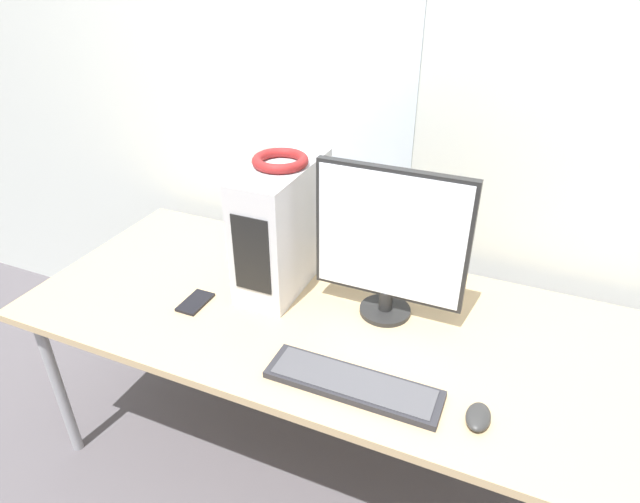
% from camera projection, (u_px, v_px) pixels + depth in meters
% --- Properties ---
extents(wall_back, '(8.00, 0.07, 2.70)m').
position_uv_depth(wall_back, '(409.00, 85.00, 1.89)').
color(wall_back, silver).
rests_on(wall_back, ground_plane).
extents(desk, '(2.20, 0.88, 0.71)m').
position_uv_depth(desk, '(347.00, 329.00, 1.78)').
color(desk, tan).
rests_on(desk, ground_plane).
extents(pc_tower, '(0.19, 0.44, 0.44)m').
position_uv_depth(pc_tower, '(283.00, 226.00, 1.86)').
color(pc_tower, silver).
rests_on(pc_tower, desk).
extents(headphones, '(0.19, 0.19, 0.03)m').
position_uv_depth(headphones, '(280.00, 160.00, 1.74)').
color(headphones, maroon).
rests_on(headphones, pc_tower).
extents(monitor_main, '(0.49, 0.17, 0.52)m').
position_uv_depth(monitor_main, '(390.00, 242.00, 1.66)').
color(monitor_main, black).
rests_on(monitor_main, desk).
extents(keyboard, '(0.50, 0.14, 0.02)m').
position_uv_depth(keyboard, '(353.00, 384.00, 1.49)').
color(keyboard, '#28282D').
rests_on(keyboard, desk).
extents(mouse, '(0.06, 0.10, 0.03)m').
position_uv_depth(mouse, '(478.00, 417.00, 1.38)').
color(mouse, '#2D2D2D').
rests_on(mouse, desk).
extents(cell_phone, '(0.08, 0.13, 0.01)m').
position_uv_depth(cell_phone, '(195.00, 302.00, 1.84)').
color(cell_phone, black).
rests_on(cell_phone, desk).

